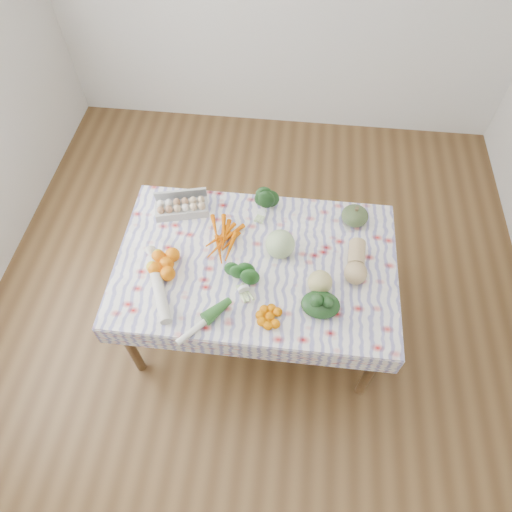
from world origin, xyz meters
TOP-DOWN VIEW (x-y plane):
  - ground at (0.00, 0.00)m, footprint 4.50×4.50m
  - dining_table at (0.00, 0.00)m, footprint 1.60×1.00m
  - tablecloth at (0.00, 0.00)m, footprint 1.66×1.06m
  - egg_carton at (-0.51, 0.32)m, footprint 0.35×0.21m
  - carrot_bunch at (-0.21, 0.13)m, footprint 0.30×0.28m
  - kale_bunch at (0.01, 0.39)m, footprint 0.19×0.18m
  - kabocha_squash at (0.58, 0.37)m, footprint 0.20×0.20m
  - cabbage at (0.13, 0.08)m, footprint 0.19×0.19m
  - butternut_squash at (0.58, 0.02)m, footprint 0.15×0.29m
  - orange_cluster at (-0.51, -0.10)m, footprint 0.28×0.28m
  - broccoli at (-0.07, -0.17)m, footprint 0.23×0.23m
  - mandarin_cluster at (0.12, -0.37)m, footprint 0.19×0.19m
  - grapefruit at (0.37, -0.14)m, footprint 0.14×0.14m
  - spinach_bag at (0.38, -0.27)m, footprint 0.24×0.20m
  - daikon at (-0.52, -0.26)m, footprint 0.24×0.45m
  - leek at (-0.24, -0.44)m, footprint 0.26×0.29m

SIDE VIEW (x-z plane):
  - ground at x=0.00m, z-range 0.00..0.00m
  - dining_table at x=0.00m, z-range 0.30..1.05m
  - tablecloth at x=0.00m, z-range 0.75..0.76m
  - leek at x=-0.24m, z-range 0.76..0.80m
  - carrot_bunch at x=-0.21m, z-range 0.76..0.81m
  - mandarin_cluster at x=0.12m, z-range 0.76..0.82m
  - daikon at x=-0.52m, z-range 0.76..0.83m
  - egg_carton at x=-0.51m, z-range 0.76..0.85m
  - orange_cluster at x=-0.51m, z-range 0.76..0.85m
  - spinach_bag at x=0.38m, z-range 0.76..0.86m
  - kabocha_squash at x=0.58m, z-range 0.76..0.87m
  - broccoli at x=-0.07m, z-range 0.76..0.88m
  - butternut_squash at x=0.58m, z-range 0.76..0.89m
  - grapefruit at x=0.37m, z-range 0.76..0.90m
  - kale_bunch at x=0.01m, z-range 0.76..0.90m
  - cabbage at x=0.13m, z-range 0.76..0.94m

